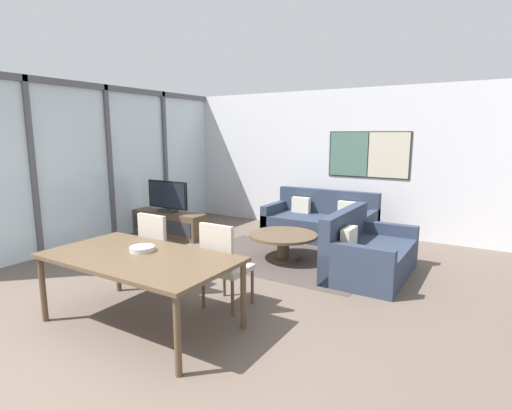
% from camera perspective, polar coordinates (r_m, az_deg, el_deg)
% --- Properties ---
extents(ground_plane, '(24.00, 24.00, 0.00)m').
position_cam_1_polar(ground_plane, '(4.12, -23.45, -18.85)').
color(ground_plane, brown).
extents(wall_back, '(7.17, 0.09, 2.80)m').
position_cam_1_polar(wall_back, '(8.26, 10.09, 6.27)').
color(wall_back, silver).
rests_on(wall_back, ground_plane).
extents(window_wall_left, '(0.07, 5.68, 2.80)m').
position_cam_1_polar(window_wall_left, '(7.81, -20.33, 6.51)').
color(window_wall_left, silver).
rests_on(window_wall_left, ground_plane).
extents(area_rug, '(2.73, 1.82, 0.01)m').
position_cam_1_polar(area_rug, '(6.34, 3.88, -7.68)').
color(area_rug, '#473D38').
rests_on(area_rug, ground_plane).
extents(tv_console, '(1.56, 0.41, 0.47)m').
position_cam_1_polar(tv_console, '(7.85, -12.38, -2.65)').
color(tv_console, brown).
rests_on(tv_console, ground_plane).
extents(television, '(0.95, 0.20, 0.60)m').
position_cam_1_polar(television, '(7.75, -12.52, 1.13)').
color(television, '#2D2D33').
rests_on(television, tv_console).
extents(sofa_main, '(1.99, 0.95, 0.88)m').
position_cam_1_polar(sofa_main, '(7.61, 9.25, -2.60)').
color(sofa_main, '#2D384C').
rests_on(sofa_main, ground_plane).
extents(sofa_side, '(0.95, 1.59, 0.88)m').
position_cam_1_polar(sofa_side, '(5.81, 15.32, -6.85)').
color(sofa_side, '#2D384C').
rests_on(sofa_side, ground_plane).
extents(coffee_table, '(1.06, 1.06, 0.41)m').
position_cam_1_polar(coffee_table, '(6.25, 3.91, -5.04)').
color(coffee_table, brown).
rests_on(coffee_table, ground_plane).
extents(dining_table, '(1.99, 1.08, 0.74)m').
position_cam_1_polar(dining_table, '(4.22, -16.31, -7.70)').
color(dining_table, brown).
rests_on(dining_table, ground_plane).
extents(dining_chair_left, '(0.46, 0.46, 0.99)m').
position_cam_1_polar(dining_chair_left, '(5.10, -13.57, -6.04)').
color(dining_chair_left, '#B2A899').
rests_on(dining_chair_left, ground_plane).
extents(dining_chair_centre, '(0.46, 0.46, 0.99)m').
position_cam_1_polar(dining_chair_centre, '(4.47, -4.71, -8.10)').
color(dining_chair_centre, '#B2A899').
rests_on(dining_chair_centre, ground_plane).
extents(fruit_bowl, '(0.26, 0.26, 0.05)m').
position_cam_1_polar(fruit_bowl, '(4.33, -15.96, -5.98)').
color(fruit_bowl, '#B7B2A8').
rests_on(fruit_bowl, dining_table).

